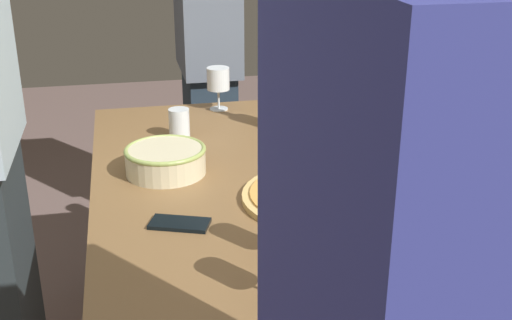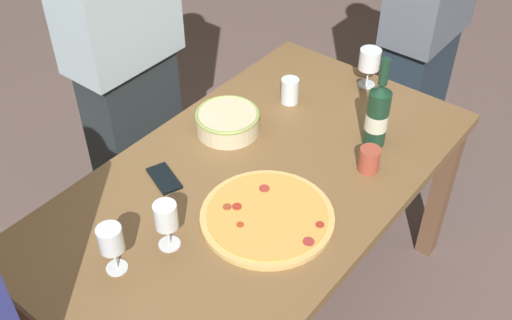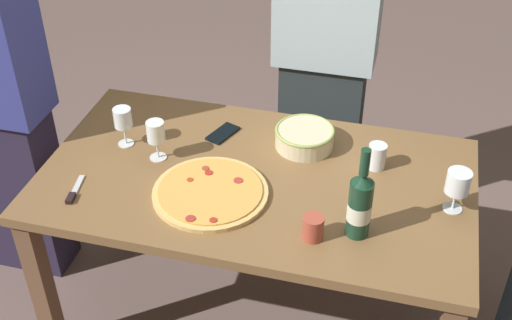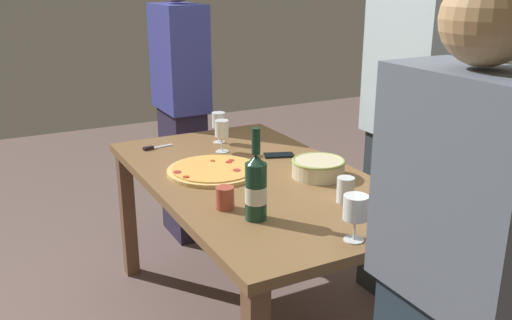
{
  "view_description": "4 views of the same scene",
  "coord_description": "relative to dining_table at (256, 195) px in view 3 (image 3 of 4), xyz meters",
  "views": [
    {
      "loc": [
        -1.63,
        0.34,
        1.49
      ],
      "look_at": [
        0.0,
        0.0,
        0.82
      ],
      "focal_mm": 45.95,
      "sensor_mm": 36.0,
      "label": 1
    },
    {
      "loc": [
        -1.18,
        -0.93,
        2.11
      ],
      "look_at": [
        0.0,
        0.0,
        0.82
      ],
      "focal_mm": 42.7,
      "sensor_mm": 36.0,
      "label": 2
    },
    {
      "loc": [
        0.5,
        -1.9,
        2.28
      ],
      "look_at": [
        0.0,
        0.0,
        0.82
      ],
      "focal_mm": 46.94,
      "sensor_mm": 36.0,
      "label": 3
    },
    {
      "loc": [
        2.06,
        -1.09,
        1.59
      ],
      "look_at": [
        0.0,
        0.0,
        0.82
      ],
      "focal_mm": 39.36,
      "sensor_mm": 36.0,
      "label": 4
    }
  ],
  "objects": [
    {
      "name": "ground_plane",
      "position": [
        0.0,
        0.0,
        -0.66
      ],
      "size": [
        8.0,
        8.0,
        0.0
      ],
      "primitive_type": "plane",
      "color": "#6D5753"
    },
    {
      "name": "dining_table",
      "position": [
        0.0,
        0.0,
        0.0
      ],
      "size": [
        1.6,
        0.9,
        0.75
      ],
      "color": "brown",
      "rests_on": "ground"
    },
    {
      "name": "pizza",
      "position": [
        -0.13,
        -0.15,
        0.1
      ],
      "size": [
        0.42,
        0.42,
        0.03
      ],
      "color": "#DFB768",
      "rests_on": "dining_table"
    },
    {
      "name": "serving_bowl",
      "position": [
        0.13,
        0.24,
        0.14
      ],
      "size": [
        0.23,
        0.23,
        0.08
      ],
      "color": "beige",
      "rests_on": "dining_table"
    },
    {
      "name": "wine_bottle",
      "position": [
        0.4,
        -0.21,
        0.22
      ],
      "size": [
        0.08,
        0.08,
        0.34
      ],
      "color": "#183A27",
      "rests_on": "dining_table"
    },
    {
      "name": "wine_glass_near_pizza",
      "position": [
        -0.39,
        0.02,
        0.2
      ],
      "size": [
        0.07,
        0.07,
        0.16
      ],
      "color": "white",
      "rests_on": "dining_table"
    },
    {
      "name": "wine_glass_by_bottle",
      "position": [
        0.71,
        -0.01,
        0.2
      ],
      "size": [
        0.08,
        0.08,
        0.16
      ],
      "color": "white",
      "rests_on": "dining_table"
    },
    {
      "name": "wine_glass_far_left",
      "position": [
        -0.55,
        0.07,
        0.21
      ],
      "size": [
        0.07,
        0.07,
        0.16
      ],
      "color": "white",
      "rests_on": "dining_table"
    },
    {
      "name": "cup_amber",
      "position": [
        0.42,
        0.17,
        0.14
      ],
      "size": [
        0.07,
        0.07,
        0.1
      ],
      "primitive_type": "cylinder",
      "color": "white",
      "rests_on": "dining_table"
    },
    {
      "name": "cup_ceramic",
      "position": [
        0.27,
        -0.27,
        0.14
      ],
      "size": [
        0.07,
        0.07,
        0.09
      ],
      "primitive_type": "cylinder",
      "color": "#AC4736",
      "rests_on": "dining_table"
    },
    {
      "name": "cell_phone",
      "position": [
        -0.2,
        0.23,
        0.1
      ],
      "size": [
        0.12,
        0.16,
        0.01
      ],
      "primitive_type": "cube",
      "rotation": [
        0.0,
        0.0,
        5.92
      ],
      "color": "black",
      "rests_on": "dining_table"
    },
    {
      "name": "pizza_knife",
      "position": [
        -0.61,
        -0.27,
        0.1
      ],
      "size": [
        0.05,
        0.16,
        0.02
      ],
      "color": "silver",
      "rests_on": "dining_table"
    },
    {
      "name": "person_host",
      "position": [
        0.12,
        0.75,
        0.23
      ],
      "size": [
        0.44,
        0.24,
        1.75
      ],
      "rotation": [
        0.0,
        0.0,
        -1.73
      ],
      "color": "#293234",
      "rests_on": "ground"
    }
  ]
}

